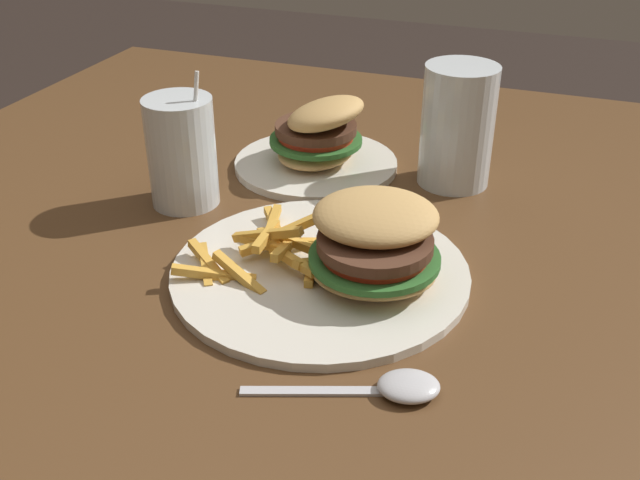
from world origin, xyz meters
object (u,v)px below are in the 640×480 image
beer_glass (457,128)px  meal_plate_far (318,142)px  meal_plate_near (344,257)px  juice_glass (182,157)px  spoon (399,387)px

beer_glass → meal_plate_far: 0.19m
meal_plate_far → beer_glass: bearing=6.4°
meal_plate_near → meal_plate_far: 0.28m
meal_plate_near → beer_glass: bearing=78.2°
juice_glass → beer_glass: bearing=30.0°
beer_glass → spoon: (0.04, -0.43, -0.07)m
beer_glass → meal_plate_far: beer_glass is taller
beer_glass → meal_plate_far: size_ratio=0.70×
meal_plate_near → meal_plate_far: meal_plate_far is taller
meal_plate_near → beer_glass: beer_glass is taller
juice_glass → spoon: bearing=-36.2°
meal_plate_near → spoon: bearing=-56.2°
spoon → meal_plate_far: size_ratio=0.75×
beer_glass → juice_glass: size_ratio=0.92×
spoon → juice_glass: bearing=123.7°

